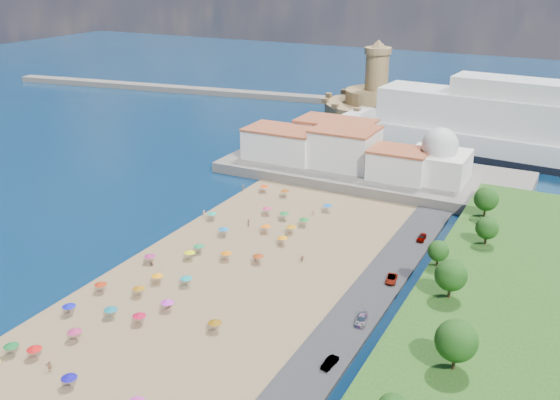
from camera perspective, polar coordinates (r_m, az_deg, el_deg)
The scene contains 12 objects.
ground at distance 132.56m, azimuth -6.57°, elevation -6.41°, with size 700.00×700.00×0.00m, color #071938.
terrace at distance 188.65m, azimuth 8.37°, elevation 2.53°, with size 90.00×36.00×3.00m, color #59544C.
jetty at distance 227.43m, azimuth 6.09°, elevation 5.78°, with size 18.00×70.00×2.40m, color #59544C.
breakwater at distance 311.88m, azimuth -7.90°, elevation 9.91°, with size 200.00×7.00×2.60m, color #59544C.
waterfront_buildings at distance 191.71m, azimuth 4.85°, elevation 4.98°, with size 57.00×29.00×11.00m.
domed_building at distance 179.44m, azimuth 14.31°, elevation 3.62°, with size 16.00×16.00×15.00m.
fortress at distance 253.53m, azimuth 8.68°, elevation 8.53°, with size 40.00×40.00×32.40m.
cruise_ship at distance 213.37m, azimuth 24.13°, elevation 5.29°, with size 146.86×33.00×31.81m.
beach_parasols at distance 123.20m, azimuth -10.68°, elevation -7.80°, with size 31.87×115.77×2.20m.
beachgoers at distance 135.53m, azimuth -6.54°, elevation -5.24°, with size 35.03×98.64×1.85m.
parked_cars at distance 115.14m, azimuth 7.82°, elevation -10.28°, with size 2.70×79.69×1.44m.
hillside_trees at distance 103.18m, azimuth 14.40°, elevation -9.15°, with size 15.33×105.86×7.86m.
Camera 1 is at (67.12, -96.66, 61.02)m, focal length 40.00 mm.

